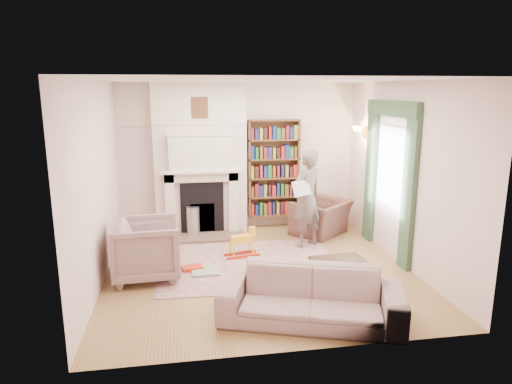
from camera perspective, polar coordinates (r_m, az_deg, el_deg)
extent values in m
plane|color=brown|center=(7.03, 0.34, -9.63)|extent=(4.50, 4.50, 0.00)
plane|color=white|center=(6.50, 0.37, 13.83)|extent=(4.50, 4.50, 0.00)
plane|color=silver|center=(8.82, -2.12, 4.43)|extent=(4.50, 0.00, 4.50)
plane|color=silver|center=(4.49, 5.22, -3.88)|extent=(4.50, 0.00, 4.50)
plane|color=silver|center=(6.63, -19.18, 0.93)|extent=(0.00, 4.50, 4.50)
plane|color=silver|center=(7.34, 17.94, 2.11)|extent=(0.00, 4.50, 4.50)
cube|color=silver|center=(8.59, -6.96, 4.12)|extent=(1.70, 0.35, 2.80)
cube|color=silver|center=(8.33, -6.84, 2.60)|extent=(1.47, 0.24, 0.05)
cube|color=black|center=(8.58, -6.74, -2.03)|extent=(0.80, 0.06, 0.96)
cube|color=silver|center=(8.30, -6.90, 4.90)|extent=(1.15, 0.18, 0.62)
cube|color=brown|center=(8.83, 2.19, 2.97)|extent=(1.00, 0.24, 1.85)
cube|color=silver|center=(7.68, 16.52, 3.03)|extent=(0.02, 0.90, 1.30)
cube|color=#2A422A|center=(7.10, 18.57, 0.06)|extent=(0.07, 0.32, 2.40)
cube|color=#2A422A|center=(8.33, 14.12, 2.16)|extent=(0.07, 0.32, 2.40)
cube|color=#2A422A|center=(7.57, 16.66, 9.98)|extent=(0.09, 1.70, 0.24)
cube|color=#BCA98E|center=(7.20, -0.87, -9.02)|extent=(2.81, 2.20, 0.01)
imported|color=#552E2D|center=(8.65, 8.08, -3.18)|extent=(1.31, 1.29, 0.64)
imported|color=gray|center=(6.79, -13.51, -6.95)|extent=(0.99, 0.97, 0.86)
imported|color=#A29386|center=(5.51, 6.86, -12.81)|extent=(2.28, 1.47, 0.62)
imported|color=#60554D|center=(7.84, 6.36, -0.80)|extent=(0.74, 0.66, 1.70)
cube|color=beige|center=(7.56, 5.71, 0.47)|extent=(0.38, 0.27, 0.25)
cylinder|color=#B6B8BF|center=(8.57, -7.87, -3.65)|extent=(0.32, 0.32, 0.55)
cube|color=#E3BE50|center=(6.95, -6.39, -9.77)|extent=(0.41, 0.41, 0.03)
cube|color=red|center=(7.04, -7.96, -9.39)|extent=(0.33, 0.25, 0.05)
cube|color=red|center=(6.57, 0.52, -11.11)|extent=(0.30, 0.29, 0.02)
cube|color=red|center=(6.83, 3.93, -10.20)|extent=(0.28, 0.24, 0.02)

